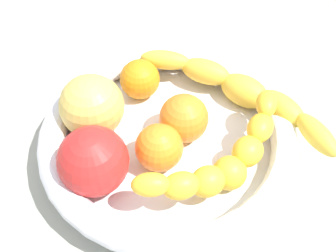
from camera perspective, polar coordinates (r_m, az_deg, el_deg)
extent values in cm
cube|color=#9B9E90|center=(50.65, 0.00, -4.70)|extent=(120.00, 120.00, 3.00)
cylinder|color=white|center=(48.63, 0.00, -3.01)|extent=(27.51, 27.51, 1.98)
torus|color=white|center=(46.66, 0.00, -1.18)|extent=(29.62, 29.62, 3.01)
ellipsoid|color=yellow|center=(39.13, -2.46, -8.24)|extent=(4.51, 4.05, 2.39)
ellipsoid|color=yellow|center=(40.14, 1.83, -8.39)|extent=(4.54, 3.94, 2.82)
ellipsoid|color=yellow|center=(41.68, 5.60, -7.76)|extent=(4.20, 3.71, 3.25)
ellipsoid|color=yellow|center=(43.64, 8.62, -6.54)|extent=(4.13, 4.01, 3.68)
ellipsoid|color=yellow|center=(44.43, 11.13, -3.53)|extent=(4.62, 4.25, 3.25)
ellipsoid|color=yellow|center=(45.56, 12.83, -0.25)|extent=(4.72, 4.35, 2.82)
ellipsoid|color=yellow|center=(46.90, 13.70, 3.11)|extent=(4.44, 4.34, 2.39)
ellipsoid|color=yellow|center=(47.30, 20.20, -1.12)|extent=(3.41, 6.77, 2.50)
ellipsoid|color=yellow|center=(49.67, 15.66, 2.43)|extent=(3.76, 6.74, 3.18)
ellipsoid|color=yellow|center=(51.74, 10.59, 4.99)|extent=(5.74, 7.37, 3.85)
ellipsoid|color=yellow|center=(52.55, 5.29, 7.63)|extent=(6.16, 7.17, 3.18)
ellipsoid|color=yellow|center=(53.00, -0.41, 9.29)|extent=(6.40, 6.29, 2.50)
sphere|color=orange|center=(51.51, -3.98, 6.59)|extent=(5.07, 5.07, 5.07)
sphere|color=orange|center=(44.05, -1.26, -3.05)|extent=(5.34, 5.34, 5.34)
sphere|color=orange|center=(46.57, 2.09, 1.24)|extent=(5.73, 5.73, 5.73)
sphere|color=red|center=(42.31, -10.36, -5.02)|extent=(7.46, 7.46, 7.46)
sphere|color=#E8C559|center=(47.29, -10.65, 2.75)|extent=(7.50, 7.50, 7.50)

